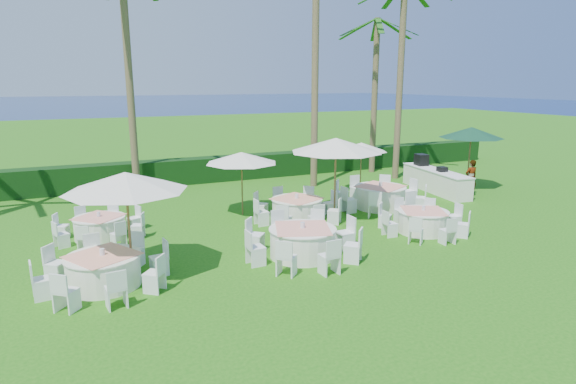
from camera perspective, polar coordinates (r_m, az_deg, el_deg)
name	(u,v)px	position (r m, az deg, el deg)	size (l,w,h in m)	color
ground	(337,258)	(13.74, 5.78, -7.83)	(120.00, 120.00, 0.00)	#1C6110
hedge	(216,169)	(24.35, -8.50, 2.73)	(34.00, 1.00, 1.20)	black
ocean	(100,105)	(113.36, -21.43, 9.61)	(260.00, 260.00, 0.00)	#081F53
banquet_table_a	(104,270)	(12.61, -21.00, -8.58)	(3.15, 3.15, 0.95)	white
banquet_table_b	(303,241)	(13.69, 1.74, -5.86)	(3.35, 3.35, 1.01)	white
banquet_table_c	(423,221)	(16.47, 15.68, -3.30)	(2.91, 2.91, 0.89)	white
banquet_table_d	(100,227)	(16.40, -21.41, -3.86)	(2.70, 2.70, 0.86)	white
banquet_table_e	(297,209)	(17.21, 1.04, -1.98)	(3.20, 3.20, 0.97)	white
banquet_table_f	(380,196)	(19.24, 10.86, -0.51)	(3.49, 3.49, 1.04)	white
umbrella_a	(126,182)	(12.34, -18.69, 1.16)	(3.01, 3.01, 2.72)	brown
umbrella_b	(336,145)	(17.12, 5.69, 5.55)	(3.27, 3.27, 2.93)	brown
umbrella_c	(241,158)	(17.63, -5.54, 4.07)	(2.67, 2.67, 2.36)	brown
umbrella_d	(361,147)	(21.63, 8.70, 5.30)	(2.30, 2.30, 2.23)	brown
umbrella_green	(471,133)	(23.49, 20.91, 6.60)	(2.86, 2.86, 2.85)	brown
buffet_table	(435,180)	(22.73, 17.04, 1.40)	(1.46, 4.36, 1.52)	white
staff_person	(471,178)	(22.29, 20.86, 1.57)	(0.58, 0.38, 1.58)	gray
palm_b	(129,74)	(22.26, -18.34, 13.14)	(4.29, 4.34, 9.43)	brown
palm_c	(316,31)	(22.63, 3.29, 18.50)	(4.31, 4.33, 13.12)	brown
palm_d	(375,89)	(26.55, 10.25, 11.95)	(4.40, 3.99, 8.09)	brown
palm_e	(400,74)	(24.98, 13.17, 13.48)	(4.22, 4.38, 9.54)	brown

